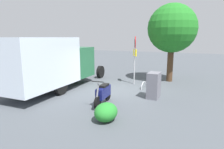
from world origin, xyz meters
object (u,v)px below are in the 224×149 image
stop_sign (135,53)px  utility_cabinet (154,85)px  motorcycle (103,93)px  bike_rack_hoop (144,88)px  street_tree (172,29)px  box_truck_near (52,62)px

stop_sign → utility_cabinet: stop_sign is taller
stop_sign → utility_cabinet: size_ratio=2.36×
motorcycle → stop_sign: stop_sign is taller
utility_cabinet → bike_rack_hoop: (-1.60, -0.96, -0.65)m
street_tree → bike_rack_hoop: size_ratio=6.10×
motorcycle → box_truck_near: bearing=-108.8°
box_truck_near → motorcycle: box_truck_near is taller
box_truck_near → stop_sign: (-3.47, 3.69, 0.40)m
street_tree → bike_rack_hoop: street_tree is taller
box_truck_near → bike_rack_hoop: size_ratio=9.18×
stop_sign → utility_cabinet: (2.41, 1.84, -1.39)m
stop_sign → street_tree: (-1.84, 1.92, 1.51)m
box_truck_near → street_tree: 7.96m
utility_cabinet → box_truck_near: bearing=-79.2°
stop_sign → box_truck_near: bearing=-46.8°
street_tree → bike_rack_hoop: (2.65, -1.04, -3.55)m
motorcycle → bike_rack_hoop: (-3.49, 0.87, -0.52)m
box_truck_near → stop_sign: size_ratio=2.55×
stop_sign → bike_rack_hoop: 2.36m
bike_rack_hoop → street_tree: bearing=158.6°
box_truck_near → bike_rack_hoop: box_truck_near is taller
motorcycle → stop_sign: size_ratio=0.59×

